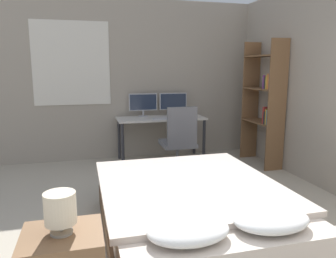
{
  "coord_description": "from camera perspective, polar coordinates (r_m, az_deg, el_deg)",
  "views": [
    {
      "loc": [
        -1.28,
        -1.33,
        1.55
      ],
      "look_at": [
        -0.17,
        2.86,
        0.75
      ],
      "focal_mm": 35.0,
      "sensor_mm": 36.0,
      "label": 1
    }
  ],
  "objects": [
    {
      "name": "wall_back",
      "position": [
        5.82,
        -2.38,
        8.55
      ],
      "size": [
        12.0,
        0.08,
        2.7
      ],
      "color": "#9E9384",
      "rests_on": "ground_plane"
    },
    {
      "name": "bed",
      "position": [
        3.09,
        4.3,
        -14.36
      ],
      "size": [
        1.61,
        2.09,
        0.59
      ],
      "color": "brown",
      "rests_on": "ground_plane"
    },
    {
      "name": "bedside_lamp",
      "position": [
        2.06,
        -18.27,
        -13.09
      ],
      "size": [
        0.19,
        0.19,
        0.25
      ],
      "color": "gray",
      "rests_on": "nightstand"
    },
    {
      "name": "desk",
      "position": [
        5.54,
        -1.22,
        1.07
      ],
      "size": [
        1.47,
        0.59,
        0.74
      ],
      "color": "beige",
      "rests_on": "ground_plane"
    },
    {
      "name": "monitor_left",
      "position": [
        5.63,
        -4.36,
        4.5
      ],
      "size": [
        0.49,
        0.16,
        0.4
      ],
      "color": "#B7B7BC",
      "rests_on": "desk"
    },
    {
      "name": "monitor_right",
      "position": [
        5.75,
        0.91,
        4.65
      ],
      "size": [
        0.49,
        0.16,
        0.4
      ],
      "color": "#B7B7BC",
      "rests_on": "desk"
    },
    {
      "name": "keyboard",
      "position": [
        5.34,
        -0.74,
        1.83
      ],
      "size": [
        0.35,
        0.13,
        0.02
      ],
      "color": "#B7B7BC",
      "rests_on": "desk"
    },
    {
      "name": "computer_mouse",
      "position": [
        5.41,
        2.0,
        2.03
      ],
      "size": [
        0.07,
        0.05,
        0.04
      ],
      "color": "#B7B7BC",
      "rests_on": "desk"
    },
    {
      "name": "office_chair",
      "position": [
        4.99,
        1.92,
        -2.85
      ],
      "size": [
        0.52,
        0.52,
        1.0
      ],
      "color": "black",
      "rests_on": "ground_plane"
    },
    {
      "name": "bookshelf",
      "position": [
        5.42,
        16.68,
        5.16
      ],
      "size": [
        0.31,
        0.82,
        1.99
      ],
      "color": "brown",
      "rests_on": "ground_plane"
    }
  ]
}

